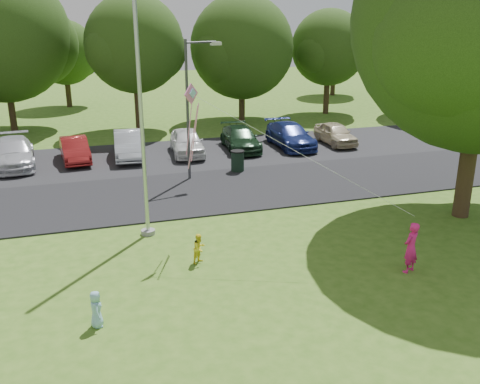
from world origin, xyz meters
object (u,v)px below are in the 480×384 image
object	(u,v)px
trash_can	(238,161)
kite	(196,109)
child_yellow	(199,248)
child_blue	(96,309)
flagpole	(141,119)
street_lamp	(192,97)
woman	(411,248)

from	to	relation	value
trash_can	kite	bearing A→B (deg)	-115.78
child_yellow	child_blue	size ratio (longest dim) A/B	0.99
child_yellow	trash_can	bearing A→B (deg)	31.01
flagpole	kite	xyz separation A→B (m)	(1.62, -1.18, 0.45)
flagpole	child_yellow	xyz separation A→B (m)	(1.25, -2.77, -3.68)
flagpole	street_lamp	xyz separation A→B (m)	(3.05, 6.06, -0.30)
child_yellow	child_blue	bearing A→B (deg)	-175.09
woman	child_yellow	distance (m)	6.49
street_lamp	flagpole	bearing A→B (deg)	-129.58
trash_can	woman	size ratio (longest dim) A/B	0.67
woman	trash_can	bearing A→B (deg)	-106.51
street_lamp	trash_can	bearing A→B (deg)	-1.01
child_yellow	kite	xyz separation A→B (m)	(0.37, 1.59, 4.13)
woman	child_blue	size ratio (longest dim) A/B	1.64
woman	child_blue	bearing A→B (deg)	-23.85
trash_can	woman	world-z (taller)	woman
trash_can	child_yellow	world-z (taller)	trash_can
flagpole	street_lamp	bearing A→B (deg)	63.24
kite	woman	bearing A→B (deg)	-75.35
woman	child_yellow	bearing A→B (deg)	-48.33
child_yellow	street_lamp	bearing A→B (deg)	43.20
flagpole	woman	world-z (taller)	flagpole
flagpole	street_lamp	size ratio (longest dim) A/B	1.56
woman	child_yellow	xyz separation A→B (m)	(-5.97, 2.51, -0.32)
woman	kite	xyz separation A→B (m)	(-5.61, 4.10, 3.81)
flagpole	child_yellow	bearing A→B (deg)	-65.79
trash_can	child_yellow	distance (m)	10.17
child_yellow	kite	world-z (taller)	kite
woman	kite	bearing A→B (deg)	-61.73
child_blue	child_yellow	bearing A→B (deg)	-51.72
street_lamp	trash_can	xyz separation A→B (m)	(2.29, 0.48, -3.32)
street_lamp	child_blue	size ratio (longest dim) A/B	6.56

